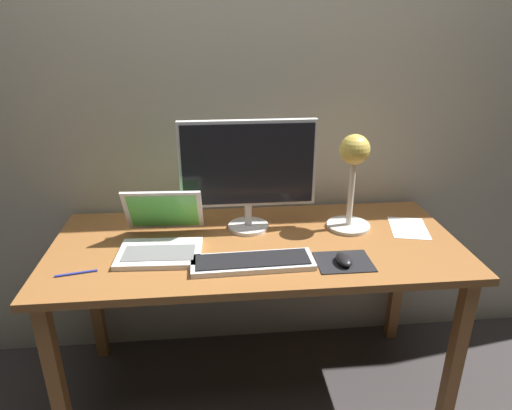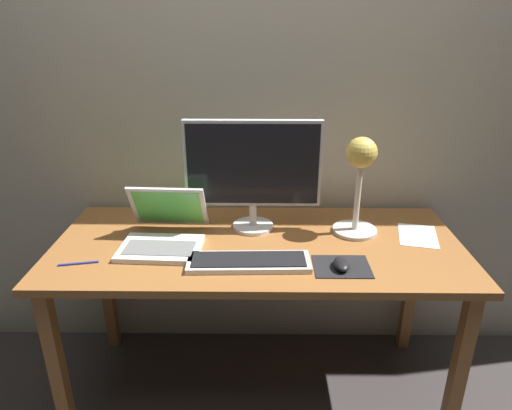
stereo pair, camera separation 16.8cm
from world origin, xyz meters
TOP-DOWN VIEW (x-y plane):
  - ground_plane at (0.00, 0.00)m, footprint 4.80×4.80m
  - back_wall at (0.00, 0.40)m, footprint 4.80×0.06m
  - desk at (0.00, 0.00)m, footprint 1.60×0.70m
  - monitor at (-0.02, 0.13)m, footprint 0.55×0.17m
  - keyboard_main at (-0.03, -0.18)m, footprint 0.44×0.15m
  - laptop at (-0.36, -0.00)m, footprint 0.32×0.34m
  - desk_lamp at (0.40, 0.10)m, footprint 0.18×0.18m
  - mousepad at (0.30, -0.19)m, footprint 0.20×0.16m
  - mouse at (0.30, -0.20)m, footprint 0.06×0.10m
  - paper_sheet_near_mouse at (0.65, 0.07)m, footprint 0.19×0.24m
  - pen at (-0.64, -0.18)m, footprint 0.14×0.04m

SIDE VIEW (x-z plane):
  - ground_plane at x=0.00m, z-range 0.00..0.00m
  - desk at x=0.00m, z-range 0.29..1.03m
  - paper_sheet_near_mouse at x=0.65m, z-range 0.74..0.74m
  - mousepad at x=0.30m, z-range 0.74..0.74m
  - pen at x=-0.64m, z-range 0.74..0.75m
  - keyboard_main at x=-0.03m, z-range 0.74..0.76m
  - mouse at x=0.30m, z-range 0.74..0.78m
  - laptop at x=-0.36m, z-range 0.69..0.91m
  - desk_lamp at x=0.40m, z-range 0.80..1.20m
  - monitor at x=-0.02m, z-range 0.77..1.23m
  - back_wall at x=0.00m, z-range 0.00..2.60m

